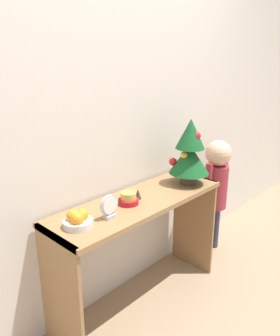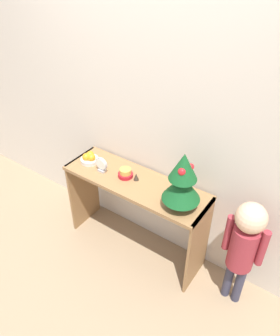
% 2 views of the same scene
% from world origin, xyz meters
% --- Properties ---
extents(ground_plane, '(12.00, 12.00, 0.00)m').
position_xyz_m(ground_plane, '(0.00, 0.00, 0.00)').
color(ground_plane, '#997F60').
extents(back_wall, '(7.00, 0.05, 2.50)m').
position_xyz_m(back_wall, '(0.00, 0.44, 1.25)').
color(back_wall, beige).
rests_on(back_wall, ground_plane).
extents(console_table, '(1.23, 0.40, 0.76)m').
position_xyz_m(console_table, '(0.00, 0.20, 0.58)').
color(console_table, olive).
rests_on(console_table, ground_plane).
extents(mini_tree, '(0.27, 0.27, 0.45)m').
position_xyz_m(mini_tree, '(0.44, 0.15, 0.99)').
color(mini_tree, '#4C3828').
rests_on(mini_tree, console_table).
extents(fruit_bowl, '(0.15, 0.15, 0.09)m').
position_xyz_m(fruit_bowl, '(-0.47, 0.19, 0.79)').
color(fruit_bowl, silver).
rests_on(fruit_bowl, console_table).
extents(singing_bowl, '(0.12, 0.12, 0.07)m').
position_xyz_m(singing_bowl, '(-0.10, 0.20, 0.79)').
color(singing_bowl, '#AD1923').
rests_on(singing_bowl, console_table).
extents(desk_clock, '(0.11, 0.04, 0.13)m').
position_xyz_m(desk_clock, '(-0.30, 0.14, 0.82)').
color(desk_clock, '#B2B2B7').
rests_on(desk_clock, console_table).
extents(figurine, '(0.04, 0.04, 0.06)m').
position_xyz_m(figurine, '(0.00, 0.22, 0.79)').
color(figurine, '#382D23').
rests_on(figurine, console_table).
extents(child_figure, '(0.30, 0.21, 0.97)m').
position_xyz_m(child_figure, '(0.92, 0.20, 0.63)').
color(child_figure, '#38384C').
rests_on(child_figure, ground_plane).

